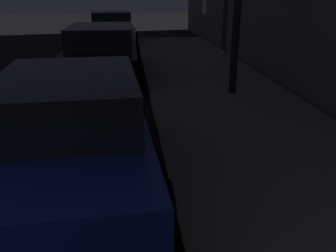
{
  "coord_description": "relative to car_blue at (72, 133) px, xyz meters",
  "views": [
    {
      "loc": [
        3.56,
        0.11,
        2.33
      ],
      "look_at": [
        3.96,
        3.76,
        0.95
      ],
      "focal_mm": 38.68,
      "sensor_mm": 36.0,
      "label": 1
    }
  ],
  "objects": [
    {
      "name": "car_blue",
      "position": [
        0.0,
        0.0,
        0.0
      ],
      "size": [
        2.17,
        4.22,
        1.43
      ],
      "color": "navy",
      "rests_on": "ground"
    },
    {
      "name": "car_white",
      "position": [
        0.0,
        12.9,
        -0.01
      ],
      "size": [
        2.26,
        4.38,
        1.43
      ],
      "color": "silver",
      "rests_on": "ground"
    },
    {
      "name": "car_black",
      "position": [
        -0.0,
        6.0,
        0.0
      ],
      "size": [
        2.15,
        4.61,
        1.43
      ],
      "color": "black",
      "rests_on": "ground"
    }
  ]
}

